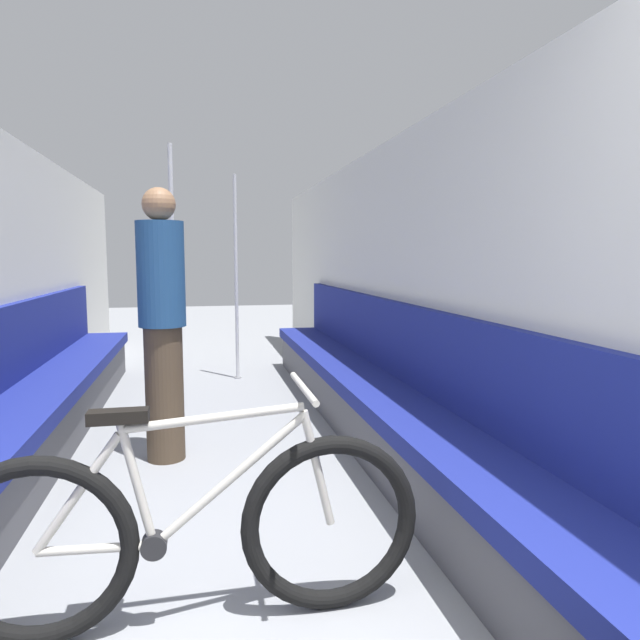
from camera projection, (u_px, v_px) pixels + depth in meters
name	position (u px, v px, depth m)	size (l,w,h in m)	color
wall_right	(411.00, 287.00, 4.11)	(0.10, 10.02, 2.22)	silver
bench_seat_row_left	(27.00, 416.00, 3.65)	(0.50, 5.90, 1.00)	#4C4C51
bench_seat_row_right	(375.00, 397.00, 4.14)	(0.50, 5.90, 1.00)	#4C4C51
bicycle	(190.00, 532.00, 2.03)	(1.70, 0.46, 0.87)	black
grab_pole_near	(236.00, 281.00, 6.14)	(0.08, 0.08, 2.20)	gray
grab_pole_far	(174.00, 290.00, 4.49)	(0.08, 0.08, 2.20)	gray
passenger_standing	(162.00, 322.00, 3.67)	(0.30, 0.30, 1.76)	#473828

